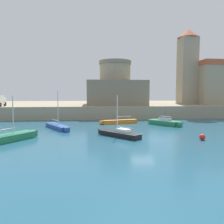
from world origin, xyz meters
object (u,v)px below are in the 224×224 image
object	(u,v)px
motorboat_green_4	(164,122)
fortress	(115,89)
sailboat_orange_2	(119,121)
church	(203,80)
sailboat_black_3	(119,133)
sailboat_green_1	(12,137)
sailboat_blue_0	(57,126)
mooring_buoy	(202,137)

from	to	relation	value
motorboat_green_4	fortress	size ratio (longest dim) A/B	0.40
sailboat_orange_2	church	size ratio (longest dim) A/B	0.37
church	fortress	bearing A→B (deg)	-175.14
sailboat_black_3	motorboat_green_4	xyz separation A→B (m)	(8.50, 8.91, 0.12)
sailboat_green_1	motorboat_green_4	world-z (taller)	sailboat_green_1
sailboat_blue_0	church	xyz separation A→B (m)	(33.36, 21.69, 8.17)
sailboat_blue_0	motorboat_green_4	world-z (taller)	sailboat_blue_0
sailboat_blue_0	sailboat_orange_2	distance (m)	10.68
sailboat_green_1	fortress	size ratio (longest dim) A/B	0.42
sailboat_black_3	motorboat_green_4	world-z (taller)	sailboat_black_3
sailboat_orange_2	mooring_buoy	xyz separation A→B (m)	(7.20, -14.09, -0.04)
sailboat_blue_0	mooring_buoy	bearing A→B (deg)	-29.24
church	sailboat_black_3	bearing A→B (deg)	-131.64
sailboat_orange_2	sailboat_black_3	world-z (taller)	sailboat_black_3
fortress	church	bearing A→B (deg)	4.86
sailboat_blue_0	sailboat_green_1	xyz separation A→B (m)	(-3.56, -7.90, 0.08)
church	fortress	size ratio (longest dim) A/B	1.37
sailboat_green_1	sailboat_orange_2	world-z (taller)	sailboat_green_1
sailboat_black_3	mooring_buoy	bearing A→B (deg)	-16.90
sailboat_green_1	motorboat_green_4	xyz separation A→B (m)	(20.14, 10.07, 0.09)
sailboat_orange_2	fortress	bearing A→B (deg)	86.41
church	motorboat_green_4	bearing A→B (deg)	-130.68
motorboat_green_4	church	size ratio (longest dim) A/B	0.29
sailboat_blue_0	motorboat_green_4	size ratio (longest dim) A/B	1.23
sailboat_blue_0	church	bearing A→B (deg)	33.03
fortress	mooring_buoy	bearing A→B (deg)	-77.88
sailboat_black_3	motorboat_green_4	bearing A→B (deg)	46.36
sailboat_orange_2	church	distance (m)	30.34
mooring_buoy	sailboat_black_3	bearing A→B (deg)	163.10
sailboat_blue_0	church	size ratio (longest dim) A/B	0.36
sailboat_blue_0	church	distance (m)	40.62
fortress	sailboat_orange_2	bearing A→B (deg)	-93.59
sailboat_black_3	mooring_buoy	xyz separation A→B (m)	(8.72, -2.65, -0.09)
sailboat_blue_0	motorboat_green_4	bearing A→B (deg)	7.44
sailboat_orange_2	motorboat_green_4	distance (m)	7.43
sailboat_blue_0	fortress	world-z (taller)	fortress
sailboat_green_1	mooring_buoy	size ratio (longest dim) A/B	8.76
sailboat_blue_0	sailboat_orange_2	xyz separation A→B (m)	(9.59, 4.69, -0.00)
sailboat_blue_0	sailboat_black_3	world-z (taller)	sailboat_blue_0
sailboat_blue_0	mooring_buoy	world-z (taller)	sailboat_blue_0
sailboat_green_1	sailboat_orange_2	distance (m)	18.21
sailboat_black_3	mooring_buoy	size ratio (longest dim) A/B	8.20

